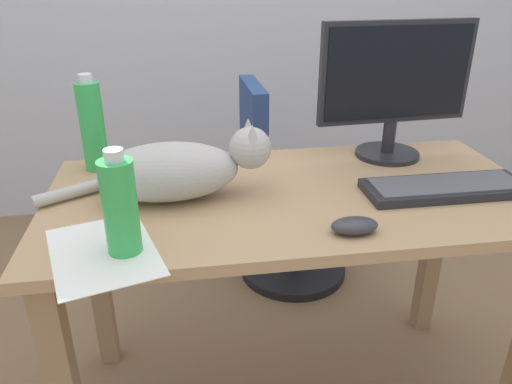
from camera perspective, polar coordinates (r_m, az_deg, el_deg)
desk at (r=1.39m, az=4.30°, el=-4.47°), size 1.32×0.66×0.75m
office_chair at (r=2.15m, az=3.26°, el=-0.90°), size 0.48×0.48×0.89m
monitor at (r=1.57m, az=15.81°, el=11.79°), size 0.48×0.20×0.41m
keyboard at (r=1.41m, az=21.11°, el=0.47°), size 0.44×0.15×0.03m
cat at (r=1.28m, az=-9.07°, el=2.66°), size 0.61×0.19×0.20m
computer_mouse at (r=1.14m, az=11.32°, el=-3.83°), size 0.11×0.06×0.04m
paper_sheet at (r=1.11m, az=-17.25°, el=-6.59°), size 0.29×0.34×0.00m
water_bottle at (r=1.05m, az=-15.44°, el=-1.59°), size 0.07×0.07×0.23m
spray_bottle at (r=1.51m, az=-18.41°, el=7.28°), size 0.07×0.07×0.28m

